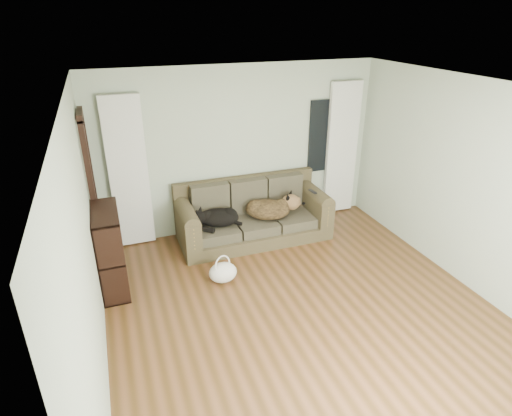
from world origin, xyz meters
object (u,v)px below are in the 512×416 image
object	(u,v)px
dog_shepherd	(270,209)
tote_bag	(223,271)
sofa	(254,212)
dog_black_lab	(216,217)
bookshelf	(110,254)

from	to	relation	value
dog_shepherd	tote_bag	distance (m)	1.44
sofa	dog_black_lab	world-z (taller)	sofa
sofa	dog_black_lab	bearing A→B (deg)	-176.23
sofa	tote_bag	distance (m)	1.30
tote_bag	bookshelf	size ratio (longest dim) A/B	0.35
sofa	tote_bag	xyz separation A→B (m)	(-0.79, -0.99, -0.29)
sofa	bookshelf	distance (m)	2.24
dog_shepherd	tote_bag	bearing A→B (deg)	67.11
dog_black_lab	tote_bag	world-z (taller)	dog_black_lab
sofa	dog_black_lab	xyz separation A→B (m)	(-0.61, -0.04, 0.03)
sofa	dog_shepherd	xyz separation A→B (m)	(0.25, -0.06, 0.04)
dog_black_lab	tote_bag	distance (m)	1.02
bookshelf	dog_shepherd	bearing A→B (deg)	19.76
dog_black_lab	dog_shepherd	world-z (taller)	dog_shepherd
dog_black_lab	dog_shepherd	xyz separation A→B (m)	(0.86, -0.02, 0.01)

